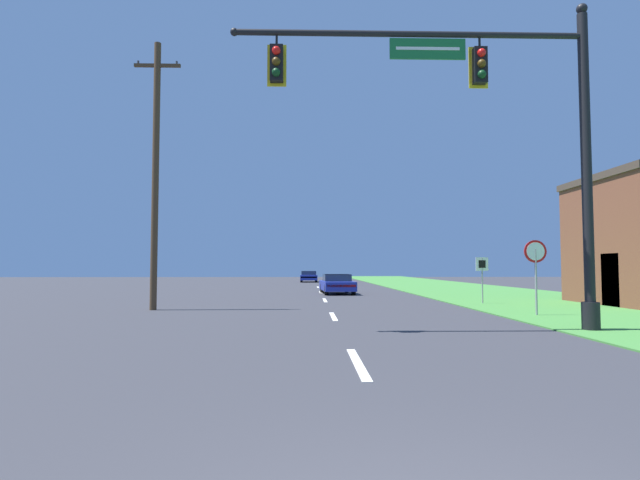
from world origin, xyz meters
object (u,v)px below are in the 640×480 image
object	(u,v)px
car_ahead	(337,284)
stop_sign	(536,260)
signal_mast	(502,129)
far_car	(309,276)
route_sign_post	(482,270)
utility_pole_near	(156,170)

from	to	relation	value
car_ahead	stop_sign	size ratio (longest dim) A/B	1.75
signal_mast	stop_sign	distance (m)	5.77
far_car	route_sign_post	world-z (taller)	route_sign_post
signal_mast	route_sign_post	size ratio (longest dim) A/B	4.67
car_ahead	stop_sign	bearing A→B (deg)	-67.44
signal_mast	stop_sign	world-z (taller)	signal_mast
signal_mast	far_car	xyz separation A→B (m)	(-4.92, 42.23, -4.63)
stop_sign	signal_mast	bearing A→B (deg)	-123.67
route_sign_post	car_ahead	bearing A→B (deg)	124.31
car_ahead	signal_mast	bearing A→B (deg)	-79.74
stop_sign	route_sign_post	size ratio (longest dim) A/B	1.23
route_sign_post	utility_pole_near	xyz separation A→B (m)	(-13.65, -2.65, 3.85)
signal_mast	car_ahead	world-z (taller)	signal_mast
stop_sign	route_sign_post	xyz separation A→B (m)	(0.08, 5.39, -0.34)
signal_mast	stop_sign	xyz separation A→B (m)	(2.60, 3.90, -3.37)
signal_mast	route_sign_post	xyz separation A→B (m)	(2.68, 9.28, -3.71)
signal_mast	car_ahead	xyz separation A→B (m)	(-3.25, 17.98, -4.63)
far_car	stop_sign	distance (m)	39.08
car_ahead	route_sign_post	bearing A→B (deg)	-55.69
far_car	utility_pole_near	size ratio (longest dim) A/B	0.43
car_ahead	far_car	size ratio (longest dim) A/B	0.98
far_car	route_sign_post	xyz separation A→B (m)	(7.60, -32.94, 0.92)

